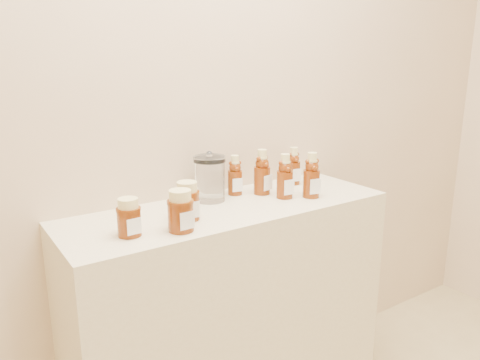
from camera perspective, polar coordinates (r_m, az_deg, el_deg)
wall_back at (r=1.76m, az=-4.94°, el=12.62°), size 3.50×0.02×2.70m
display_table at (r=1.86m, az=-1.15°, el=-16.56°), size 1.20×0.40×0.90m
bear_bottle_back_left at (r=1.79m, az=-0.61°, el=0.92°), size 0.07×0.07×0.17m
bear_bottle_back_mid at (r=1.79m, az=2.70°, el=1.35°), size 0.08×0.08×0.20m
bear_bottle_back_right at (r=1.95m, az=6.54°, el=2.01°), size 0.07×0.07×0.18m
bear_bottle_front_left at (r=1.75m, az=5.50°, el=0.83°), size 0.07×0.07×0.19m
bear_bottle_front_right at (r=1.77m, az=8.73°, el=0.95°), size 0.08×0.08×0.19m
honey_jar_left at (r=1.42m, az=-13.39°, el=-4.43°), size 0.08×0.08×0.12m
honey_jar_back at (r=1.52m, az=-6.44°, el=-2.54°), size 0.08×0.08×0.13m
honey_jar_front at (r=1.43m, az=-7.26°, el=-3.72°), size 0.09×0.09×0.13m
glass_canister at (r=1.71m, az=-3.71°, el=0.40°), size 0.15×0.15×0.18m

